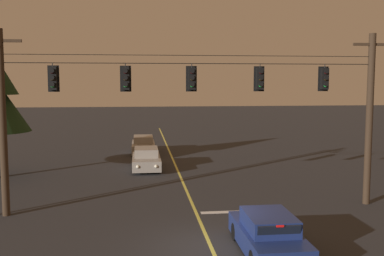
{
  "coord_description": "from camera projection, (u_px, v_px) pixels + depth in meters",
  "views": [
    {
      "loc": [
        -2.42,
        -14.88,
        5.71
      ],
      "look_at": [
        0.0,
        5.78,
        3.58
      ],
      "focal_mm": 42.15,
      "sensor_mm": 36.0,
      "label": 1
    }
  ],
  "objects": [
    {
      "name": "ground_plane",
      "position": [
        211.0,
        248.0,
        15.56
      ],
      "size": [
        180.0,
        180.0,
        0.0
      ],
      "primitive_type": "plane",
      "color": "#28282B"
    },
    {
      "name": "lane_centre_stripe",
      "position": [
        182.0,
        180.0,
        26.21
      ],
      "size": [
        0.14,
        60.0,
        0.01
      ],
      "primitive_type": "cube",
      "color": "#D1C64C",
      "rests_on": "ground"
    },
    {
      "name": "stop_bar_paint",
      "position": [
        239.0,
        212.0,
        19.91
      ],
      "size": [
        3.4,
        0.36,
        0.01
      ],
      "primitive_type": "cube",
      "color": "silver",
      "rests_on": "ground"
    },
    {
      "name": "signal_span_assembly",
      "position": [
        195.0,
        118.0,
        19.86
      ],
      "size": [
        18.09,
        0.32,
        7.91
      ],
      "color": "#38281C",
      "rests_on": "ground"
    },
    {
      "name": "traffic_light_leftmost",
      "position": [
        53.0,
        78.0,
        18.97
      ],
      "size": [
        0.48,
        0.41,
        1.22
      ],
      "color": "black"
    },
    {
      "name": "traffic_light_left_inner",
      "position": [
        126.0,
        79.0,
        19.32
      ],
      "size": [
        0.48,
        0.41,
        1.22
      ],
      "color": "black"
    },
    {
      "name": "traffic_light_centre",
      "position": [
        192.0,
        79.0,
        19.65
      ],
      "size": [
        0.48,
        0.41,
        1.22
      ],
      "color": "black"
    },
    {
      "name": "traffic_light_right_inner",
      "position": [
        260.0,
        79.0,
        20.0
      ],
      "size": [
        0.48,
        0.41,
        1.22
      ],
      "color": "black"
    },
    {
      "name": "traffic_light_rightmost",
      "position": [
        325.0,
        79.0,
        20.35
      ],
      "size": [
        0.48,
        0.41,
        1.22
      ],
      "color": "black"
    },
    {
      "name": "car_waiting_near_lane",
      "position": [
        268.0,
        235.0,
        15.0
      ],
      "size": [
        1.8,
        4.33,
        1.39
      ],
      "color": "navy",
      "rests_on": "ground"
    },
    {
      "name": "car_oncoming_lead",
      "position": [
        146.0,
        159.0,
        29.63
      ],
      "size": [
        1.8,
        4.42,
        1.39
      ],
      "color": "gray",
      "rests_on": "ground"
    },
    {
      "name": "car_oncoming_trailing",
      "position": [
        143.0,
        145.0,
        36.18
      ],
      "size": [
        1.8,
        4.42,
        1.39
      ],
      "color": "gray",
      "rests_on": "ground"
    }
  ]
}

